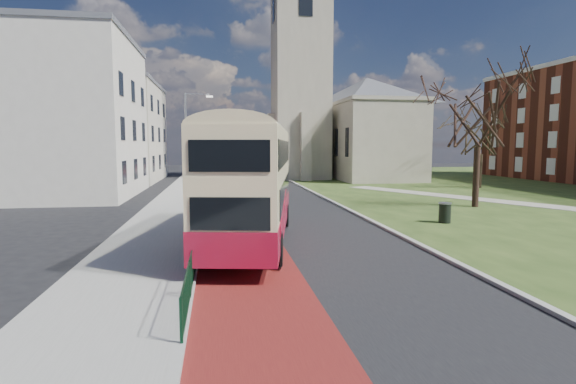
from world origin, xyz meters
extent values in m
plane|color=black|center=(0.00, 0.00, 0.00)|extent=(160.00, 160.00, 0.00)
cube|color=black|center=(1.50, 20.00, 0.01)|extent=(9.00, 120.00, 0.01)
cube|color=#591414|center=(-1.20, 20.00, 0.01)|extent=(3.40, 120.00, 0.01)
cube|color=gray|center=(-5.00, 20.00, 0.06)|extent=(4.00, 120.00, 0.12)
cube|color=#999993|center=(-3.00, 20.00, 0.07)|extent=(0.25, 120.00, 0.13)
cube|color=#999993|center=(6.10, 22.00, 0.07)|extent=(0.25, 80.00, 0.13)
cube|color=#2B4418|center=(26.00, 22.00, 0.02)|extent=(40.00, 80.00, 0.04)
cube|color=#9E998C|center=(20.00, 10.00, 0.06)|extent=(18.84, 32.82, 0.03)
cylinder|color=#0B321C|center=(-2.95, 4.00, 1.10)|extent=(0.04, 24.00, 0.04)
cylinder|color=#0B321C|center=(-2.95, 4.00, 0.15)|extent=(0.04, 24.00, 0.04)
cube|color=gray|center=(8.00, 38.00, 12.00)|extent=(6.50, 6.50, 24.00)
cube|color=gray|center=(16.50, 38.00, 4.50)|extent=(9.00, 18.00, 9.00)
pyramid|color=#565960|center=(16.50, 38.00, 12.60)|extent=(9.00, 18.00, 3.60)
cube|color=beige|center=(-14.00, 22.00, 6.25)|extent=(10.00, 14.00, 12.50)
cube|color=#565960|center=(-14.00, 22.00, 12.75)|extent=(10.30, 14.30, 0.50)
cube|color=#BAB19D|center=(-14.00, 38.00, 5.50)|extent=(10.00, 16.00, 11.00)
cube|color=#565960|center=(-14.00, 38.00, 11.25)|extent=(10.30, 16.30, 0.50)
cylinder|color=gray|center=(-4.50, 18.00, 4.12)|extent=(0.16, 0.16, 8.00)
cylinder|color=gray|center=(-3.60, 18.00, 8.02)|extent=(1.80, 0.10, 0.10)
cube|color=silver|center=(-2.70, 18.00, 7.87)|extent=(0.50, 0.18, 0.12)
cube|color=maroon|center=(-0.73, 1.81, 1.11)|extent=(4.92, 12.31, 1.09)
cube|color=beige|center=(-0.73, 1.81, 3.24)|extent=(4.88, 12.25, 3.17)
cube|color=black|center=(-2.02, 2.38, 2.26)|extent=(1.85, 9.69, 1.04)
cube|color=black|center=(0.68, 1.88, 2.26)|extent=(1.85, 9.69, 1.04)
cube|color=black|center=(-2.08, 2.05, 3.90)|extent=(2.02, 10.64, 0.98)
cube|color=black|center=(0.62, 1.56, 3.90)|extent=(2.02, 10.64, 0.98)
cube|color=black|center=(0.35, 7.68, 2.26)|extent=(2.42, 0.52, 1.15)
cube|color=black|center=(0.35, 7.68, 3.90)|extent=(2.42, 0.52, 0.98)
cube|color=orange|center=(0.35, 7.68, 4.52)|extent=(1.93, 0.45, 0.33)
cylinder|color=black|center=(-1.24, 6.05, 0.57)|extent=(0.53, 1.18, 1.14)
cylinder|color=black|center=(1.26, 5.59, 0.57)|extent=(0.53, 1.18, 1.14)
cylinder|color=black|center=(-2.64, -1.51, 0.57)|extent=(0.53, 1.18, 1.14)
cylinder|color=black|center=(-0.14, -1.97, 0.57)|extent=(0.53, 1.18, 1.14)
cylinder|color=black|center=(15.05, 10.71, 2.07)|extent=(0.55, 0.55, 4.06)
cylinder|color=#2D2416|center=(23.23, 23.37, 1.67)|extent=(0.53, 0.53, 3.26)
cylinder|color=black|center=(9.86, 5.12, 0.55)|extent=(0.83, 0.83, 1.02)
cylinder|color=gray|center=(9.86, 5.12, 1.10)|extent=(0.89, 0.89, 0.07)
camera|label=1|loc=(-2.15, -17.14, 4.21)|focal=28.00mm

